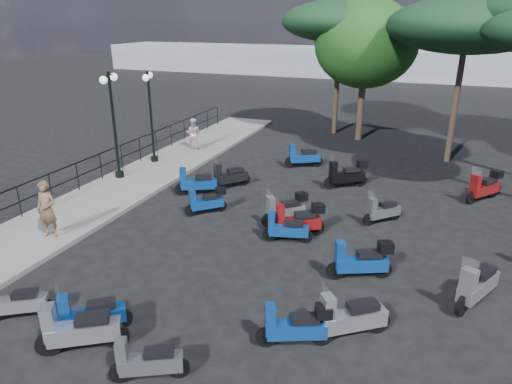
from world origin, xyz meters
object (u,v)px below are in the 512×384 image
(scooter_3, at_px, (197,183))
(scooter_7, at_px, (90,316))
(scooter_18, at_px, (295,326))
(scooter_8, at_px, (298,221))
(pine_2, at_px, (341,21))
(scooter_26, at_px, (484,187))
(scooter_1, at_px, (16,303))
(scooter_6, at_px, (79,330))
(scooter_13, at_px, (350,318))
(scooter_20, at_px, (382,211))
(scooter_15, at_px, (346,175))
(pedestrian_far, at_px, (193,133))
(scooter_4, at_px, (229,177))
(woman, at_px, (47,209))
(scooter_12, at_px, (147,362))
(lamp_post_2, at_px, (151,111))
(scooter_10, at_px, (303,157))
(scooter_19, at_px, (361,261))
(scooter_24, at_px, (477,286))
(scooter_9, at_px, (286,229))
(scooter_2, at_px, (206,202))
(scooter_14, at_px, (285,210))
(broadleaf_tree, at_px, (366,44))
(pine_0, at_px, (468,26))
(lamp_post_1, at_px, (113,119))

(scooter_3, xyz_separation_m, scooter_7, (1.79, -8.14, -0.02))
(scooter_18, bearing_deg, scooter_8, -7.80)
(pine_2, bearing_deg, scooter_26, -48.79)
(scooter_1, distance_m, scooter_6, 2.13)
(scooter_1, xyz_separation_m, scooter_13, (7.12, 2.05, 0.08))
(scooter_18, distance_m, scooter_20, 6.92)
(scooter_15, relative_size, scooter_20, 1.30)
(pedestrian_far, distance_m, scooter_4, 5.75)
(scooter_7, bearing_deg, woman, 12.35)
(scooter_3, xyz_separation_m, scooter_12, (3.69, -8.85, -0.07))
(lamp_post_2, bearing_deg, scooter_10, -6.55)
(scooter_7, height_order, pine_2, pine_2)
(scooter_13, distance_m, scooter_19, 2.48)
(scooter_4, distance_m, pine_2, 12.21)
(scooter_7, bearing_deg, scooter_20, -72.94)
(scooter_24, bearing_deg, scooter_9, 11.72)
(scooter_9, height_order, scooter_15, scooter_15)
(scooter_6, distance_m, scooter_7, 0.55)
(scooter_26, bearing_deg, pedestrian_far, 29.60)
(scooter_2, xyz_separation_m, scooter_26, (9.04, 4.80, 0.09))
(scooter_1, xyz_separation_m, scooter_14, (4.10, 7.06, 0.08))
(scooter_15, xyz_separation_m, scooter_18, (0.80, -9.77, -0.06))
(scooter_6, height_order, scooter_8, scooter_6)
(scooter_6, bearing_deg, scooter_7, -13.75)
(lamp_post_2, xyz_separation_m, scooter_8, (8.29, -4.76, -1.96))
(scooter_8, bearing_deg, scooter_26, -76.05)
(scooter_18, bearing_deg, broadleaf_tree, -18.28)
(scooter_3, height_order, pine_0, pine_0)
(woman, distance_m, pedestrian_far, 10.40)
(lamp_post_1, xyz_separation_m, scooter_20, (10.71, -0.35, -2.18))
(scooter_18, distance_m, scooter_24, 4.61)
(lamp_post_1, distance_m, scooter_10, 8.29)
(scooter_4, bearing_deg, scooter_12, 147.16)
(pine_2, bearing_deg, lamp_post_2, -125.64)
(scooter_8, relative_size, scooter_26, 1.06)
(scooter_14, bearing_deg, scooter_10, -34.53)
(scooter_9, xyz_separation_m, broadleaf_tree, (-0.01, 13.30, 4.65))
(scooter_24, relative_size, scooter_26, 1.14)
(lamp_post_1, distance_m, pine_2, 13.70)
(scooter_18, bearing_deg, scooter_4, 9.04)
(scooter_7, bearing_deg, lamp_post_2, -13.85)
(scooter_6, relative_size, scooter_18, 1.08)
(pedestrian_far, height_order, scooter_26, pedestrian_far)
(pedestrian_far, relative_size, scooter_13, 1.01)
(pedestrian_far, distance_m, pine_0, 13.36)
(scooter_20, bearing_deg, scooter_6, 104.53)
(scooter_9, bearing_deg, scooter_10, -2.95)
(scooter_26, height_order, pine_2, pine_2)
(scooter_19, bearing_deg, scooter_26, -49.72)
(lamp_post_1, bearing_deg, scooter_12, -65.32)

